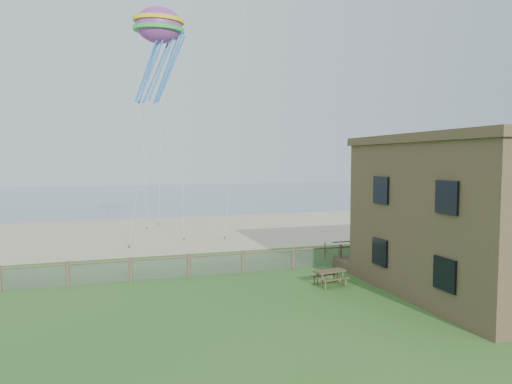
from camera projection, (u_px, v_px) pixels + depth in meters
The scene contains 7 objects.
ground at pixel (282, 306), 19.53m from camera, with size 160.00×160.00×0.00m, color #2F6322.
sand_beach at pixel (193, 230), 40.45m from camera, with size 72.00×20.00×0.02m, color #BEAD89.
ocean at pixel (152, 195), 82.28m from camera, with size 160.00×68.00×0.02m, color slate.
chainlink_fence at pixel (243, 263), 25.20m from camera, with size 36.20×0.20×1.25m, color #483A28, non-canonical shape.
motel_deck at pixel (449, 257), 28.19m from camera, with size 15.00×2.00×0.50m, color brown.
picnic_table at pixel (330, 279), 22.70m from camera, with size 1.56×1.18×0.66m, color brown, non-canonical shape.
octopus_kite at pixel (159, 53), 29.16m from camera, with size 3.24×2.29×6.67m, color #FF2856, non-canonical shape.
Camera 1 is at (-6.84, -17.92, 6.22)m, focal length 32.00 mm.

